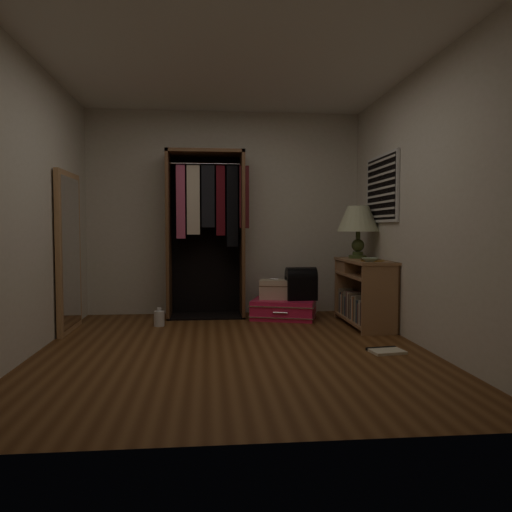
% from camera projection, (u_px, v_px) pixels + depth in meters
% --- Properties ---
extents(ground, '(4.00, 4.00, 0.00)m').
position_uv_depth(ground, '(233.00, 350.00, 4.53)').
color(ground, '#5A3419').
rests_on(ground, ground).
extents(room_walls, '(3.52, 4.02, 2.60)m').
position_uv_depth(room_walls, '(241.00, 184.00, 4.50)').
color(room_walls, beige).
rests_on(room_walls, ground).
extents(console_bookshelf, '(0.42, 1.12, 0.75)m').
position_uv_depth(console_bookshelf, '(363.00, 291.00, 5.70)').
color(console_bookshelf, '#9C6F4B').
rests_on(console_bookshelf, ground).
extents(open_wardrobe, '(1.01, 0.50, 2.05)m').
position_uv_depth(open_wardrobe, '(209.00, 219.00, 6.20)').
color(open_wardrobe, brown).
rests_on(open_wardrobe, ground).
extents(floor_mirror, '(0.06, 0.80, 1.70)m').
position_uv_depth(floor_mirror, '(69.00, 252.00, 5.31)').
color(floor_mirror, tan).
rests_on(floor_mirror, ground).
extents(pink_suitcase, '(0.90, 0.76, 0.23)m').
position_uv_depth(pink_suitcase, '(284.00, 309.00, 6.09)').
color(pink_suitcase, '#E41B50').
rests_on(pink_suitcase, ground).
extents(train_case, '(0.40, 0.31, 0.25)m').
position_uv_depth(train_case, '(274.00, 289.00, 6.13)').
color(train_case, '#C6B397').
rests_on(train_case, pink_suitcase).
extents(black_bag, '(0.37, 0.24, 0.40)m').
position_uv_depth(black_bag, '(301.00, 283.00, 6.07)').
color(black_bag, black).
rests_on(black_bag, pink_suitcase).
extents(table_lamp, '(0.59, 0.59, 0.62)m').
position_uv_depth(table_lamp, '(358.00, 220.00, 5.87)').
color(table_lamp, '#3A4B24').
rests_on(table_lamp, console_bookshelf).
extents(brass_tray, '(0.26, 0.26, 0.01)m').
position_uv_depth(brass_tray, '(372.00, 260.00, 5.37)').
color(brass_tray, '#B18D44').
rests_on(brass_tray, console_bookshelf).
extents(ceramic_bowl, '(0.17, 0.17, 0.04)m').
position_uv_depth(ceramic_bowl, '(370.00, 260.00, 5.29)').
color(ceramic_bowl, '#9CBBA0').
rests_on(ceramic_bowl, console_bookshelf).
extents(white_jug, '(0.14, 0.14, 0.21)m').
position_uv_depth(white_jug, '(159.00, 318.00, 5.62)').
color(white_jug, silver).
rests_on(white_jug, ground).
extents(floor_book, '(0.32, 0.27, 0.03)m').
position_uv_depth(floor_book, '(386.00, 351.00, 4.45)').
color(floor_book, beige).
rests_on(floor_book, ground).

